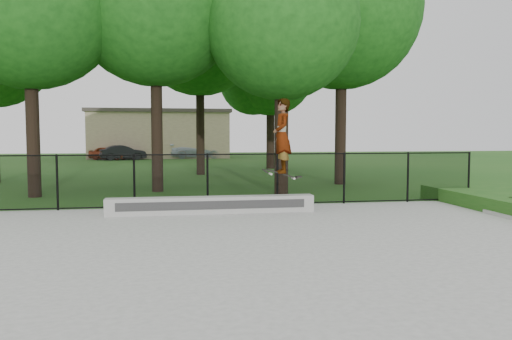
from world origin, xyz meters
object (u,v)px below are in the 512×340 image
object	(u,v)px
grind_ledge	(212,205)
car_c	(196,151)
car_b	(123,153)
car_a	(109,153)
skater_airborne	(282,137)

from	to	relation	value
grind_ledge	car_c	bearing A→B (deg)	87.95
car_b	car_c	xyz separation A→B (m)	(6.05, 1.71, 0.07)
grind_ledge	car_a	distance (m)	30.36
grind_ledge	skater_airborne	xyz separation A→B (m)	(1.79, -0.22, 1.75)
car_a	skater_airborne	bearing A→B (deg)	-142.92
grind_ledge	car_c	size ratio (longest dim) A/B	1.25
car_a	skater_airborne	world-z (taller)	skater_airborne
car_b	skater_airborne	size ratio (longest dim) A/B	1.57
grind_ledge	car_c	world-z (taller)	car_c
grind_ledge	car_c	xyz separation A→B (m)	(1.11, 31.07, 0.39)
grind_ledge	car_b	world-z (taller)	car_b
grind_ledge	car_b	distance (m)	29.78
grind_ledge	skater_airborne	size ratio (longest dim) A/B	2.52
grind_ledge	car_a	xyz separation A→B (m)	(-6.12, 29.73, 0.27)
grind_ledge	skater_airborne	bearing A→B (deg)	-6.94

